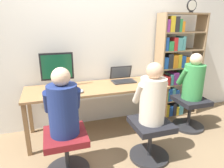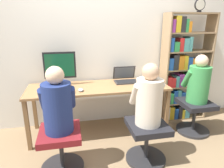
% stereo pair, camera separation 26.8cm
% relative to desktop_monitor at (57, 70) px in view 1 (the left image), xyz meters
% --- Properties ---
extents(ground_plane, '(14.00, 14.00, 0.00)m').
position_rel_desktop_monitor_xyz_m(ground_plane, '(0.52, -0.48, -0.97)').
color(ground_plane, '#846B4C').
extents(wall_back, '(10.00, 0.05, 2.60)m').
position_rel_desktop_monitor_xyz_m(wall_back, '(0.52, 0.23, 0.33)').
color(wall_back, silver).
rests_on(wall_back, ground_plane).
extents(desk, '(2.00, 0.65, 0.73)m').
position_rel_desktop_monitor_xyz_m(desk, '(0.52, -0.16, -0.32)').
color(desk, olive).
rests_on(desk, ground_plane).
extents(desktop_monitor, '(0.45, 0.22, 0.49)m').
position_rel_desktop_monitor_xyz_m(desktop_monitor, '(0.00, 0.00, 0.00)').
color(desktop_monitor, black).
rests_on(desktop_monitor, desk).
extents(laptop, '(0.35, 0.28, 0.23)m').
position_rel_desktop_monitor_xyz_m(laptop, '(0.97, -0.02, -0.20)').
color(laptop, '#2D2D30').
rests_on(laptop, desk).
extents(keyboard, '(0.39, 0.15, 0.03)m').
position_rel_desktop_monitor_xyz_m(keyboard, '(-0.02, -0.33, -0.24)').
color(keyboard, silver).
rests_on(keyboard, desk).
extents(computer_mouse_by_keyboard, '(0.07, 0.11, 0.04)m').
position_rel_desktop_monitor_xyz_m(computer_mouse_by_keyboard, '(0.26, -0.32, -0.23)').
color(computer_mouse_by_keyboard, '#99999E').
rests_on(computer_mouse_by_keyboard, desk).
extents(office_chair_left, '(0.48, 0.48, 0.49)m').
position_rel_desktop_monitor_xyz_m(office_chair_left, '(-0.00, -0.90, -0.68)').
color(office_chair_left, '#262628').
rests_on(office_chair_left, ground_plane).
extents(office_chair_right, '(0.48, 0.48, 0.49)m').
position_rel_desktop_monitor_xyz_m(office_chair_right, '(0.98, -0.94, -0.68)').
color(office_chair_right, '#262628').
rests_on(office_chair_right, ground_plane).
extents(person_at_monitor, '(0.37, 0.34, 0.71)m').
position_rel_desktop_monitor_xyz_m(person_at_monitor, '(-0.00, -0.89, -0.17)').
color(person_at_monitor, navy).
rests_on(person_at_monitor, office_chair_left).
extents(person_at_laptop, '(0.36, 0.33, 0.71)m').
position_rel_desktop_monitor_xyz_m(person_at_laptop, '(0.98, -0.93, -0.17)').
color(person_at_laptop, beige).
rests_on(person_at_laptop, office_chair_right).
extents(bookshelf, '(0.79, 0.28, 1.75)m').
position_rel_desktop_monitor_xyz_m(bookshelf, '(1.93, 0.01, -0.15)').
color(bookshelf, '#997A56').
rests_on(bookshelf, ground_plane).
extents(desk_clock, '(0.17, 0.03, 0.19)m').
position_rel_desktop_monitor_xyz_m(desk_clock, '(2.07, -0.05, 0.88)').
color(desk_clock, black).
rests_on(desk_clock, bookshelf).
extents(office_chair_side, '(0.48, 0.48, 0.49)m').
position_rel_desktop_monitor_xyz_m(office_chair_side, '(1.93, -0.46, -0.68)').
color(office_chair_side, '#262628').
rests_on(office_chair_side, ground_plane).
extents(person_near_shelf, '(0.36, 0.33, 0.69)m').
position_rel_desktop_monitor_xyz_m(person_near_shelf, '(1.93, -0.45, -0.18)').
color(person_near_shelf, '#388C47').
rests_on(person_near_shelf, office_chair_side).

